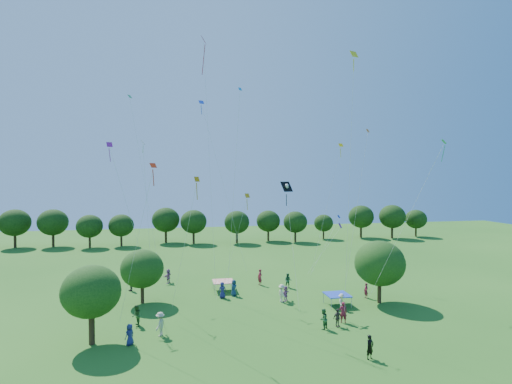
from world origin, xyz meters
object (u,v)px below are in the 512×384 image
Objects in this scene: tent_red_stripe at (223,282)px; red_high_kite at (205,82)px; near_tree_west at (91,292)px; pirate_kite at (287,189)px; tent_blue at (337,295)px; man_in_black at (370,347)px; near_tree_east at (380,263)px; near_tree_north at (142,269)px.

tent_red_stripe is 20.95m from red_high_kite.
pirate_kite is (16.73, 6.91, 7.29)m from near_tree_west.
tent_red_stripe is at bearing 145.68° from tent_blue.
tent_red_stripe is at bearing 92.03° from man_in_black.
tent_red_stripe is 0.21× the size of pirate_kite.
red_high_kite is at bearing 163.83° from near_tree_east.
man_in_black is 16.85m from pirate_kite.
pirate_kite is at bearing 155.81° from tent_blue.
near_tree_east is at bearing -10.89° from near_tree_north.
tent_blue is at bearing 13.04° from near_tree_west.
tent_blue is (10.17, -6.94, 0.00)m from tent_red_stripe.
man_in_black is (-6.66, -11.07, -3.07)m from near_tree_east.
near_tree_north is 2.39× the size of tent_blue.
near_tree_north is 0.50× the size of pirate_kite.
near_tree_north is 16.12m from pirate_kite.
near_tree_east is 11.62m from pirate_kite.
red_high_kite is at bearing 100.29° from man_in_black.
tent_blue is 0.09× the size of red_high_kite.
pirate_kite is at bearing 166.94° from near_tree_east.
pirate_kite is (-8.82, 2.05, 7.29)m from near_tree_east.
pirate_kite is at bearing -9.50° from near_tree_north.
near_tree_west is at bearing -133.18° from red_high_kite.
near_tree_west is 9.67m from near_tree_north.
pirate_kite is 0.42× the size of red_high_kite.
near_tree_east is at bearing -16.17° from red_high_kite.
near_tree_north is 23.16m from near_tree_east.
near_tree_north is 19.02m from tent_blue.
man_in_black is (7.87, -18.06, -0.21)m from tent_red_stripe.
tent_red_stripe is 12.65m from pirate_kite.
tent_red_stripe is at bearing 47.09° from near_tree_west.
tent_red_stripe is at bearing 48.30° from red_high_kite.
tent_red_stripe is 12.31m from tent_blue.
pirate_kite is (-2.16, 13.12, 10.36)m from man_in_black.
near_tree_east is at bearing 10.78° from near_tree_west.
red_high_kite is (-7.68, 2.74, 10.60)m from pirate_kite.
near_tree_west is 2.64× the size of tent_red_stripe.
tent_blue is (-4.36, 0.04, -2.86)m from near_tree_east.
man_in_black is at bearing -58.19° from red_high_kite.
red_high_kite is (-16.50, 4.78, 17.88)m from near_tree_east.
near_tree_west is 0.55× the size of pirate_kite.
pirate_kite is at bearing -40.86° from tent_red_stripe.
near_tree_north reaches higher than tent_blue.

